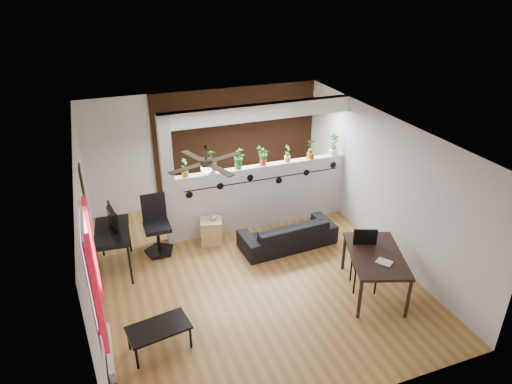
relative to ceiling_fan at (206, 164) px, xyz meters
name	(u,v)px	position (x,y,z in m)	size (l,w,h in m)	color
room_shell	(251,207)	(0.80, 0.30, -1.01)	(6.30, 7.10, 2.90)	brown
partition_wall	(263,195)	(1.60, 1.80, -1.64)	(3.60, 0.18, 1.35)	#BCBCC1
ceiling_header	(264,112)	(1.60, 1.80, 0.14)	(3.60, 0.18, 0.30)	white
pier_column	(168,181)	(-0.31, 1.80, -1.01)	(0.22, 0.20, 2.60)	#BCBCC1
brick_panel	(240,143)	(1.60, 3.27, -1.01)	(3.90, 0.05, 2.60)	brown
vine_decal	(265,179)	(1.60, 1.70, -1.23)	(3.31, 0.01, 0.30)	black
window_assembly	(92,269)	(-1.76, -0.90, -0.81)	(0.09, 1.30, 1.55)	white
baseboard_heater	(110,352)	(-1.74, -0.90, -2.22)	(0.08, 1.00, 0.18)	silver
corkboard	(87,205)	(-1.78, 1.25, -0.96)	(0.03, 0.60, 0.45)	#957448
framed_art	(81,179)	(-1.78, 1.20, -0.46)	(0.03, 0.34, 0.44)	#8C7259
ceiling_fan	(206,164)	(0.00, 0.00, 0.00)	(1.19, 1.19, 0.43)	black
potted_plant_0	(185,167)	(0.02, 1.80, -0.77)	(0.23, 0.23, 0.37)	orange
potted_plant_1	(212,161)	(0.55, 1.80, -0.72)	(0.26, 0.22, 0.46)	silver
potted_plant_2	(238,159)	(1.07, 1.80, -0.76)	(0.18, 0.21, 0.39)	#3D822F
potted_plant_3	(263,156)	(1.60, 1.80, -0.76)	(0.24, 0.24, 0.39)	red
potted_plant_4	(287,153)	(2.13, 1.80, -0.77)	(0.22, 0.22, 0.36)	#D5CC4B
potted_plant_5	(311,148)	(2.65, 1.80, -0.73)	(0.28, 0.25, 0.44)	#CD5218
potted_plant_6	(334,144)	(3.18, 1.80, -0.71)	(0.29, 0.25, 0.48)	white
sofa	(288,234)	(1.75, 0.85, -2.05)	(1.78, 0.70, 0.52)	black
cube_shelf	(211,231)	(0.39, 1.46, -2.06)	(0.41, 0.37, 0.50)	tan
cup	(213,217)	(0.44, 1.46, -1.76)	(0.14, 0.14, 0.11)	gray
computer_desk	(112,235)	(-1.45, 1.20, -1.59)	(0.68, 1.16, 0.81)	black
monitor	(110,222)	(-1.45, 1.35, -1.41)	(0.06, 0.35, 0.20)	black
office_chair	(157,228)	(-0.64, 1.53, -1.82)	(0.59, 0.59, 1.13)	black
dining_table	(376,258)	(2.51, -0.94, -1.65)	(1.24, 1.56, 0.74)	black
book	(382,265)	(2.41, -1.24, -1.56)	(0.18, 0.24, 0.02)	gray
folding_chair	(364,254)	(2.45, -0.70, -1.71)	(0.54, 0.54, 1.03)	black
coffee_table	(159,329)	(-1.05, -0.99, -1.96)	(0.92, 0.61, 0.40)	black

